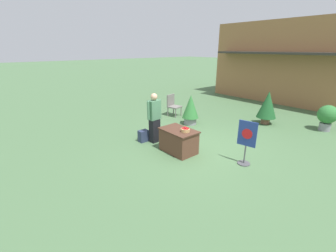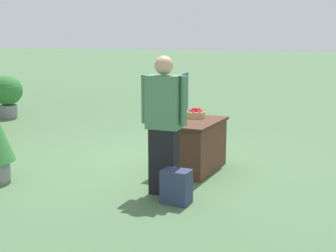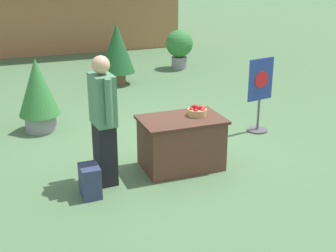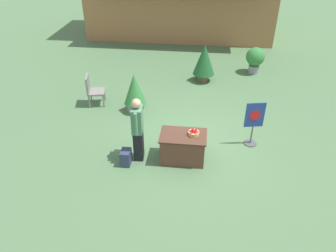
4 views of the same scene
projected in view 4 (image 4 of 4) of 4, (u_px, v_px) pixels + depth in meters
ground_plane at (195, 143)px, 9.29m from camera, size 120.00×120.00×0.00m
display_table at (183, 147)px, 8.49m from camera, size 1.19×0.78×0.76m
apple_basket at (194, 133)px, 8.25m from camera, size 0.28×0.28×0.16m
person_visitor at (138, 129)px, 8.25m from camera, size 0.29×0.61×1.76m
backpack at (126, 157)px, 8.40m from camera, size 0.24×0.34×0.42m
poster_board at (254, 123)px, 8.89m from camera, size 0.52×0.36×1.31m
patio_chair at (93, 89)px, 10.87m from camera, size 0.65×0.65×1.05m
potted_plant_near_left at (135, 92)px, 10.42m from camera, size 0.71×0.71×1.31m
potted_plant_near_right at (204, 60)px, 12.30m from camera, size 0.82×0.82×1.45m
potted_plant_far_left at (255, 58)px, 13.05m from camera, size 0.74×0.74×1.06m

